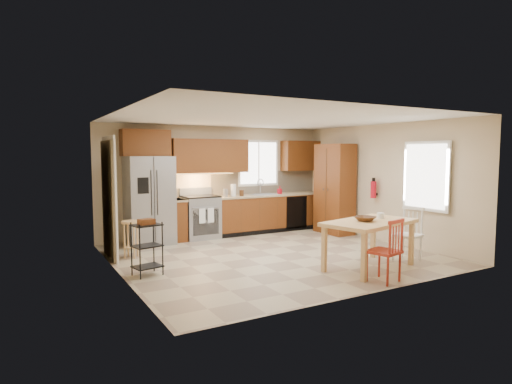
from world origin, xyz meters
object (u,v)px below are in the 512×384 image
object	(u,v)px
utility_cart	(147,249)
dining_table	(369,245)
table_bowl	(365,222)
soap_bottle	(280,190)
bar_stool	(131,239)
chair_white	(407,234)
refrigerator	(149,200)
table_jar	(381,217)
range_stove	(200,218)
chair_red	(384,250)
fire_extinguisher	(373,190)
pantry	(334,189)

from	to	relation	value
utility_cart	dining_table	bearing A→B (deg)	-34.82
table_bowl	soap_bottle	bearing A→B (deg)	79.16
bar_stool	chair_white	bearing A→B (deg)	-13.75
dining_table	refrigerator	bearing A→B (deg)	111.86
table_jar	utility_cart	distance (m)	3.85
range_stove	table_bowl	size ratio (longest dim) A/B	2.88
chair_red	utility_cart	size ratio (longest dim) A/B	1.12
dining_table	chair_red	size ratio (longest dim) A/B	1.70
fire_extinguisher	table_jar	distance (m)	2.14
chair_red	bar_stool	size ratio (longest dim) A/B	1.39
soap_bottle	range_stove	bearing A→B (deg)	177.60
chair_red	pantry	bearing A→B (deg)	47.35
fire_extinguisher	chair_red	world-z (taller)	fire_extinguisher
chair_white	utility_cart	bearing A→B (deg)	59.17
table_jar	bar_stool	distance (m)	4.40
utility_cart	fire_extinguisher	bearing A→B (deg)	-8.47
refrigerator	utility_cart	xyz separation A→B (m)	(-0.68, -2.28, -0.50)
fire_extinguisher	table_bowl	world-z (taller)	fire_extinguisher
soap_bottle	table_bowl	bearing A→B (deg)	-100.84
bar_stool	table_jar	bearing A→B (deg)	-17.41
soap_bottle	table_jar	distance (m)	3.55
chair_red	chair_white	bearing A→B (deg)	14.93
soap_bottle	dining_table	size ratio (longest dim) A/B	0.12
table_jar	chair_red	bearing A→B (deg)	-132.88
dining_table	table_bowl	distance (m)	0.41
table_jar	utility_cart	size ratio (longest dim) A/B	0.16
pantry	bar_stool	world-z (taller)	pantry
refrigerator	range_stove	xyz separation A→B (m)	(1.15, 0.06, -0.45)
table_jar	range_stove	bearing A→B (deg)	116.17
soap_bottle	table_jar	world-z (taller)	soap_bottle
pantry	fire_extinguisher	xyz separation A→B (m)	(0.20, -1.05, 0.05)
range_stove	dining_table	size ratio (longest dim) A/B	0.58
refrigerator	dining_table	distance (m)	4.51
chair_red	chair_white	distance (m)	1.48
pantry	fire_extinguisher	world-z (taller)	pantry
dining_table	range_stove	bearing A→B (deg)	97.71
refrigerator	table_jar	bearing A→B (deg)	-50.56
bar_stool	refrigerator	bearing A→B (deg)	76.36
refrigerator	dining_table	xyz separation A→B (m)	(2.58, -3.66, -0.53)
table_bowl	table_jar	bearing A→B (deg)	12.53
refrigerator	chair_red	distance (m)	4.87
fire_extinguisher	range_stove	bearing A→B (deg)	147.38
soap_bottle	table_bowl	distance (m)	3.71
pantry	table_bowl	distance (m)	3.20
pantry	chair_white	xyz separation A→B (m)	(-0.60, -2.68, -0.59)
fire_extinguisher	soap_bottle	bearing A→B (deg)	120.53
fire_extinguisher	utility_cart	distance (m)	5.07
fire_extinguisher	chair_white	xyz separation A→B (m)	(-0.80, -1.63, -0.64)
refrigerator	pantry	distance (m)	4.23
refrigerator	chair_white	world-z (taller)	refrigerator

